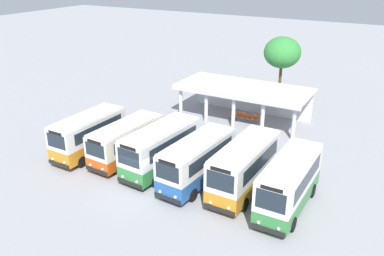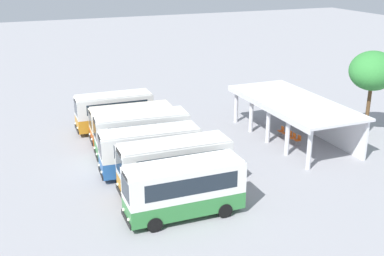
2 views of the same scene
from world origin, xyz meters
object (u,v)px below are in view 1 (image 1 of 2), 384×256
object	(u,v)px
city_bus_nearest_orange	(89,133)
city_bus_middle_cream	(161,147)
city_bus_fourth_amber	(197,160)
city_bus_second_in_row	(127,140)
waiting_chair_second_from_end	(238,115)
city_bus_far_end_green	(289,182)
city_bus_fifth_blue	(245,166)
waiting_chair_middle_seat	(244,116)
waiting_chair_end_by_column	(233,114)
waiting_chair_fifth_seat	(256,118)
waiting_chair_fourth_seat	(249,117)

from	to	relation	value
city_bus_nearest_orange	city_bus_middle_cream	size ratio (longest dim) A/B	0.93
city_bus_fourth_amber	city_bus_second_in_row	bearing A→B (deg)	175.94
city_bus_middle_cream	waiting_chair_second_from_end	bearing A→B (deg)	85.83
city_bus_second_in_row	city_bus_far_end_green	world-z (taller)	city_bus_far_end_green
waiting_chair_second_from_end	city_bus_second_in_row	bearing A→B (deg)	-108.77
city_bus_fourth_amber	city_bus_fifth_blue	world-z (taller)	city_bus_fifth_blue
city_bus_middle_cream	waiting_chair_middle_seat	world-z (taller)	city_bus_middle_cream
city_bus_nearest_orange	city_bus_fourth_amber	size ratio (longest dim) A/B	0.94
city_bus_nearest_orange	city_bus_far_end_green	distance (m)	16.43
city_bus_nearest_orange	city_bus_far_end_green	bearing A→B (deg)	0.82
waiting_chair_end_by_column	waiting_chair_fifth_seat	world-z (taller)	same
city_bus_far_end_green	waiting_chair_middle_seat	size ratio (longest dim) A/B	8.32
waiting_chair_end_by_column	city_bus_far_end_green	bearing A→B (deg)	-53.12
city_bus_nearest_orange	waiting_chair_end_by_column	xyz separation A→B (m)	(6.87, 12.97, -1.30)
city_bus_nearest_orange	city_bus_fifth_blue	xyz separation A→B (m)	(13.14, 0.86, 0.09)
waiting_chair_end_by_column	city_bus_middle_cream	bearing A→B (deg)	-91.40
city_bus_fifth_blue	city_bus_middle_cream	bearing A→B (deg)	-177.66
city_bus_far_end_green	waiting_chair_middle_seat	distance (m)	15.29
city_bus_middle_cream	waiting_chair_end_by_column	size ratio (longest dim) A/B	8.51
city_bus_fourth_amber	waiting_chair_fourth_seat	xyz separation A→B (m)	(-1.17, 12.73, -1.30)
city_bus_second_in_row	waiting_chair_second_from_end	distance (m)	13.08
city_bus_fourth_amber	city_bus_fifth_blue	xyz separation A→B (m)	(3.29, 0.64, 0.08)
city_bus_second_in_row	city_bus_middle_cream	size ratio (longest dim) A/B	0.95
city_bus_nearest_orange	waiting_chair_end_by_column	size ratio (longest dim) A/B	7.89
waiting_chair_middle_seat	waiting_chair_fifth_seat	xyz separation A→B (m)	(1.21, 0.07, 0.00)
city_bus_fourth_amber	waiting_chair_end_by_column	bearing A→B (deg)	103.16
city_bus_far_end_green	city_bus_middle_cream	bearing A→B (deg)	177.93
city_bus_second_in_row	city_bus_far_end_green	bearing A→B (deg)	-1.95
waiting_chair_fourth_seat	waiting_chair_fifth_seat	world-z (taller)	same
city_bus_middle_cream	waiting_chair_end_by_column	xyz separation A→B (m)	(0.30, 12.38, -1.36)
city_bus_fourth_amber	waiting_chair_end_by_column	xyz separation A→B (m)	(-2.98, 12.75, -1.30)
waiting_chair_middle_seat	city_bus_fourth_amber	bearing A→B (deg)	-82.07
city_bus_second_in_row	city_bus_far_end_green	size ratio (longest dim) A/B	0.97
city_bus_nearest_orange	city_bus_fourth_amber	world-z (taller)	city_bus_nearest_orange
waiting_chair_second_from_end	city_bus_nearest_orange	bearing A→B (deg)	-119.88
city_bus_middle_cream	waiting_chair_middle_seat	xyz separation A→B (m)	(1.51, 12.38, -1.36)
city_bus_second_in_row	waiting_chair_middle_seat	bearing A→B (deg)	68.69
city_bus_nearest_orange	city_bus_fifth_blue	distance (m)	13.17
city_bus_fifth_blue	city_bus_far_end_green	xyz separation A→B (m)	(3.29, -0.62, -0.02)
waiting_chair_second_from_end	waiting_chair_end_by_column	bearing A→B (deg)	-175.60
city_bus_second_in_row	city_bus_fifth_blue	distance (m)	9.86
city_bus_nearest_orange	city_bus_fourth_amber	xyz separation A→B (m)	(9.86, 0.21, 0.00)
city_bus_second_in_row	city_bus_fourth_amber	bearing A→B (deg)	-4.06
city_bus_fourth_amber	waiting_chair_second_from_end	world-z (taller)	city_bus_fourth_amber
city_bus_second_in_row	city_bus_fourth_amber	xyz separation A→B (m)	(6.57, -0.47, 0.14)
waiting_chair_end_by_column	waiting_chair_second_from_end	xyz separation A→B (m)	(0.60, 0.05, 0.00)
city_bus_middle_cream	waiting_chair_fourth_seat	world-z (taller)	city_bus_middle_cream
waiting_chair_end_by_column	waiting_chair_fourth_seat	world-z (taller)	same
city_bus_middle_cream	waiting_chair_middle_seat	distance (m)	12.55
city_bus_fourth_amber	waiting_chair_second_from_end	distance (m)	13.09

